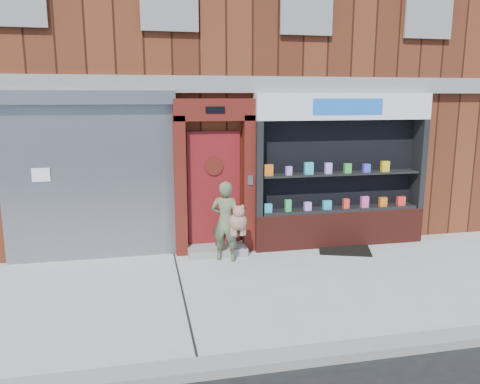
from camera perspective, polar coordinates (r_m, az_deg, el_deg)
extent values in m
plane|color=#9E9E99|center=(7.57, 5.00, -11.26)|extent=(80.00, 80.00, 0.00)
cube|color=gray|center=(5.74, 11.61, -18.66)|extent=(60.00, 0.30, 0.12)
cube|color=#4E1F11|center=(12.89, -2.78, 16.25)|extent=(12.00, 8.00, 8.00)
cube|color=gray|center=(8.84, 1.65, 12.95)|extent=(12.00, 0.16, 0.30)
cube|color=gray|center=(8.79, -17.82, 0.96)|extent=(3.00, 0.10, 2.80)
cube|color=slate|center=(8.60, -18.48, 10.89)|extent=(3.10, 0.30, 0.24)
cube|color=white|center=(8.82, -23.11, 1.93)|extent=(0.30, 0.01, 0.24)
cube|color=#4D120D|center=(8.71, -7.31, 0.65)|extent=(0.22, 0.28, 2.60)
cube|color=#4D120D|center=(8.91, 1.05, 0.98)|extent=(0.22, 0.28, 2.60)
cube|color=#4D120D|center=(8.64, -3.19, 9.99)|extent=(1.50, 0.28, 0.40)
cube|color=black|center=(8.49, -3.03, 9.96)|extent=(0.35, 0.01, 0.12)
cube|color=maroon|center=(8.91, -3.19, 0.32)|extent=(1.00, 0.06, 2.20)
cylinder|color=black|center=(8.80, -3.18, 3.15)|extent=(0.28, 0.02, 0.28)
cylinder|color=#4D120D|center=(8.79, -3.17, 3.14)|extent=(0.34, 0.02, 0.34)
cube|color=gray|center=(8.94, -2.84, -7.10)|extent=(1.10, 0.55, 0.15)
cube|color=slate|center=(8.74, 1.27, 1.45)|extent=(0.10, 0.02, 0.18)
cube|color=#551D14|center=(9.65, 11.91, -4.24)|extent=(3.50, 0.40, 0.70)
cube|color=black|center=(8.84, 2.16, 2.87)|extent=(0.12, 0.40, 1.80)
cube|color=black|center=(10.20, 20.94, 3.27)|extent=(0.12, 0.40, 1.80)
cube|color=black|center=(9.56, 11.77, 3.28)|extent=(3.30, 0.03, 1.80)
cube|color=black|center=(9.55, 12.00, -2.05)|extent=(3.20, 0.36, 0.06)
cube|color=black|center=(9.41, 12.18, 2.22)|extent=(3.20, 0.36, 0.04)
cube|color=white|center=(9.30, 12.53, 10.15)|extent=(3.50, 0.40, 0.50)
cube|color=blue|center=(9.11, 13.06, 10.11)|extent=(1.40, 0.01, 0.30)
cube|color=#28ABC9|center=(8.95, 3.42, -1.97)|extent=(0.14, 0.09, 0.17)
cube|color=green|center=(9.06, 5.87, -1.65)|extent=(0.12, 0.09, 0.23)
cube|color=#BD84EE|center=(9.19, 8.24, -1.73)|extent=(0.13, 0.09, 0.16)
cube|color=#259CBA|center=(9.34, 10.55, -1.56)|extent=(0.17, 0.09, 0.18)
cube|color=red|center=(9.49, 12.78, -1.38)|extent=(0.11, 0.09, 0.19)
cube|color=#DE4A92|center=(9.66, 14.94, -1.17)|extent=(0.15, 0.09, 0.22)
cube|color=orange|center=(9.85, 17.01, -1.16)|extent=(0.15, 0.09, 0.19)
cube|color=red|center=(10.05, 19.01, -1.04)|extent=(0.16, 0.09, 0.19)
cube|color=orange|center=(8.81, 3.48, 2.68)|extent=(0.17, 0.09, 0.21)
cube|color=#B77FE4|center=(8.93, 5.96, 2.60)|extent=(0.11, 0.09, 0.17)
cube|color=#28BAC8|center=(9.05, 8.37, 2.87)|extent=(0.17, 0.09, 0.23)
cube|color=#B78BFB|center=(9.20, 10.71, 2.86)|extent=(0.13, 0.09, 0.21)
cube|color=green|center=(9.36, 12.97, 2.84)|extent=(0.13, 0.09, 0.19)
cube|color=#4040DB|center=(9.54, 15.15, 2.83)|extent=(0.14, 0.09, 0.17)
cube|color=gold|center=(9.73, 17.26, 3.00)|extent=(0.16, 0.09, 0.21)
imported|color=#596241|center=(8.44, -1.77, -3.57)|extent=(0.63, 0.54, 1.46)
sphere|color=#916048|center=(8.33, -0.23, -3.61)|extent=(0.32, 0.32, 0.32)
sphere|color=#916048|center=(8.23, -0.15, -2.42)|extent=(0.21, 0.21, 0.21)
sphere|color=#916048|center=(8.20, -0.59, -1.86)|extent=(0.07, 0.07, 0.07)
sphere|color=#916048|center=(8.22, 0.28, -1.82)|extent=(0.07, 0.07, 0.07)
cylinder|color=#916048|center=(8.35, -0.95, -4.71)|extent=(0.07, 0.07, 0.19)
cylinder|color=#916048|center=(8.39, 0.49, -4.63)|extent=(0.07, 0.07, 0.19)
cylinder|color=#916048|center=(8.34, -0.63, -4.73)|extent=(0.07, 0.07, 0.19)
cylinder|color=#916048|center=(8.36, 0.23, -4.68)|extent=(0.07, 0.07, 0.19)
cube|color=black|center=(9.38, 12.62, -6.88)|extent=(1.15, 0.97, 0.02)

